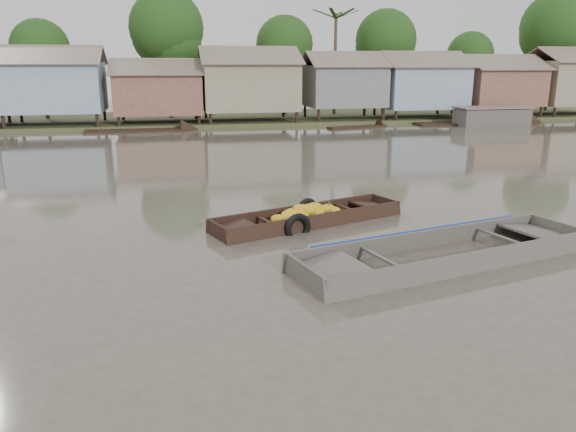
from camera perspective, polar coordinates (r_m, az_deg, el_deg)
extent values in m
plane|color=#4D463B|center=(12.18, 4.07, -5.17)|extent=(120.00, 120.00, 0.00)
cube|color=#384723|center=(44.28, -7.82, 9.65)|extent=(120.00, 12.00, 0.50)
cube|color=#7F98AF|center=(41.14, -22.64, 12.00)|extent=(6.20, 5.20, 3.20)
cube|color=brown|center=(39.73, -23.32, 14.83)|extent=(6.60, 3.02, 1.28)
cube|color=brown|center=(42.50, -22.60, 14.85)|extent=(6.60, 3.02, 1.28)
cube|color=brown|center=(40.51, -13.03, 12.02)|extent=(5.80, 4.60, 2.70)
cube|color=brown|center=(39.22, -13.22, 14.55)|extent=(6.20, 2.67, 1.14)
cube|color=brown|center=(41.70, -13.17, 14.57)|extent=(6.20, 2.67, 1.14)
cube|color=gray|center=(40.89, -3.99, 13.02)|extent=(6.50, 5.30, 3.30)
cube|color=brown|center=(39.44, -3.75, 15.99)|extent=(6.90, 3.08, 1.31)
cube|color=brown|center=(42.27, -4.33, 15.93)|extent=(6.90, 3.08, 1.31)
cube|color=slate|center=(42.43, 5.66, 13.00)|extent=(5.40, 4.70, 2.90)
cube|color=brown|center=(41.19, 6.28, 15.56)|extent=(5.80, 2.73, 1.17)
cube|color=brown|center=(43.61, 5.21, 15.57)|extent=(5.80, 2.73, 1.17)
cube|color=#7F98AF|center=(44.60, 13.22, 12.66)|extent=(6.00, 5.00, 3.10)
cube|color=brown|center=(43.34, 14.15, 15.19)|extent=(6.40, 2.90, 1.24)
cube|color=brown|center=(45.79, 12.64, 15.26)|extent=(6.40, 2.90, 1.24)
cube|color=brown|center=(47.69, 20.48, 12.20)|extent=(5.70, 4.90, 2.80)
cube|color=brown|center=(46.54, 21.58, 14.33)|extent=(6.10, 2.85, 1.21)
cube|color=brown|center=(48.78, 19.85, 14.49)|extent=(6.10, 2.85, 1.21)
cube|color=gray|center=(51.41, 26.79, 11.98)|extent=(6.30, 5.10, 3.40)
cube|color=brown|center=(52.48, 26.13, 14.46)|extent=(6.70, 2.96, 1.26)
cylinder|color=#473323|center=(45.85, -23.49, 11.82)|extent=(0.28, 0.28, 4.90)
sphere|color=black|center=(45.82, -23.87, 15.30)|extent=(4.20, 4.20, 4.20)
cylinder|color=#473323|center=(43.97, -11.98, 13.54)|extent=(0.28, 0.28, 6.30)
sphere|color=black|center=(44.03, -12.25, 18.23)|extent=(5.40, 5.40, 5.40)
cylinder|color=#473323|center=(45.91, -0.35, 13.27)|extent=(0.28, 0.28, 5.25)
sphere|color=black|center=(45.91, -0.36, 17.01)|extent=(4.50, 4.50, 4.50)
cylinder|color=#473323|center=(47.22, 9.72, 13.33)|extent=(0.28, 0.28, 5.60)
sphere|color=black|center=(47.23, 9.90, 17.21)|extent=(4.80, 4.80, 4.80)
cylinder|color=#473323|center=(51.57, 17.78, 12.40)|extent=(0.28, 0.28, 4.55)
sphere|color=black|center=(51.53, 18.02, 15.28)|extent=(3.90, 3.90, 3.90)
cylinder|color=#473323|center=(54.49, 24.99, 12.95)|extent=(0.28, 0.28, 6.65)
sphere|color=black|center=(54.56, 25.46, 16.91)|extent=(5.70, 5.70, 5.70)
cylinder|color=#473323|center=(46.37, 4.79, 14.94)|extent=(0.24, 0.24, 8.00)
cube|color=black|center=(15.44, 2.10, -1.00)|extent=(5.48, 2.81, 0.08)
cube|color=black|center=(15.86, 0.93, 0.26)|extent=(5.29, 2.01, 0.52)
cube|color=black|center=(14.91, 3.37, -0.74)|extent=(5.29, 2.01, 0.52)
cube|color=black|center=(17.00, 9.77, 1.06)|extent=(0.46, 1.16, 0.49)
cube|color=black|center=(16.68, 8.56, 1.06)|extent=(1.24, 1.30, 0.19)
cube|color=black|center=(14.11, -7.13, -1.77)|extent=(0.46, 1.16, 0.49)
cube|color=black|center=(14.29, -5.42, -1.25)|extent=(1.24, 1.30, 0.19)
cube|color=black|center=(14.70, -2.11, -0.55)|extent=(0.48, 1.13, 0.05)
cube|color=black|center=(16.09, 5.98, 0.78)|extent=(0.48, 1.13, 0.05)
ellipsoid|color=gold|center=(15.65, 4.66, 0.51)|extent=(0.48, 0.40, 0.25)
ellipsoid|color=gold|center=(15.92, 3.46, 0.56)|extent=(0.45, 0.38, 0.24)
ellipsoid|color=gold|center=(15.32, 1.15, 0.43)|extent=(0.46, 0.39, 0.24)
ellipsoid|color=gold|center=(15.41, 1.22, 0.47)|extent=(0.47, 0.39, 0.24)
ellipsoid|color=gold|center=(14.94, 1.56, -0.05)|extent=(0.40, 0.34, 0.21)
ellipsoid|color=gold|center=(15.16, 3.10, -0.24)|extent=(0.42, 0.36, 0.22)
ellipsoid|color=gold|center=(14.86, 0.49, -0.38)|extent=(0.46, 0.39, 0.24)
ellipsoid|color=gold|center=(15.46, 1.15, 0.39)|extent=(0.43, 0.36, 0.22)
ellipsoid|color=gold|center=(15.21, 1.21, 0.74)|extent=(0.50, 0.42, 0.26)
ellipsoid|color=gold|center=(14.87, -0.71, -0.71)|extent=(0.41, 0.34, 0.21)
ellipsoid|color=gold|center=(15.81, 2.25, 0.53)|extent=(0.43, 0.37, 0.23)
ellipsoid|color=gold|center=(15.40, 2.03, 0.84)|extent=(0.40, 0.34, 0.21)
ellipsoid|color=gold|center=(15.11, 0.41, 0.29)|extent=(0.52, 0.44, 0.27)
ellipsoid|color=gold|center=(15.40, 1.71, 0.57)|extent=(0.50, 0.42, 0.26)
ellipsoid|color=gold|center=(15.06, -0.01, 0.14)|extent=(0.45, 0.38, 0.23)
ellipsoid|color=gold|center=(15.63, 5.67, 0.10)|extent=(0.44, 0.37, 0.23)
ellipsoid|color=gold|center=(15.29, 3.03, 0.31)|extent=(0.45, 0.38, 0.24)
ellipsoid|color=gold|center=(15.48, 3.33, 0.67)|extent=(0.48, 0.40, 0.25)
ellipsoid|color=gold|center=(14.82, 0.17, -0.45)|extent=(0.52, 0.44, 0.27)
ellipsoid|color=gold|center=(15.95, 4.05, 0.75)|extent=(0.51, 0.43, 0.27)
ellipsoid|color=gold|center=(14.80, 0.62, -0.70)|extent=(0.51, 0.43, 0.27)
ellipsoid|color=gold|center=(15.37, 2.68, 0.88)|extent=(0.53, 0.45, 0.28)
ellipsoid|color=gold|center=(14.90, -0.45, -0.34)|extent=(0.52, 0.44, 0.27)
ellipsoid|color=gold|center=(14.77, 0.46, -0.67)|extent=(0.51, 0.43, 0.27)
ellipsoid|color=gold|center=(15.15, 1.61, 0.35)|extent=(0.49, 0.41, 0.26)
ellipsoid|color=gold|center=(15.14, 2.14, 0.54)|extent=(0.50, 0.42, 0.26)
ellipsoid|color=gold|center=(15.42, 0.66, 0.50)|extent=(0.41, 0.35, 0.22)
ellipsoid|color=gold|center=(15.00, -1.04, -0.32)|extent=(0.48, 0.40, 0.25)
ellipsoid|color=gold|center=(15.29, 2.55, 0.47)|extent=(0.47, 0.39, 0.25)
ellipsoid|color=gold|center=(15.76, 2.20, 0.52)|extent=(0.45, 0.38, 0.24)
ellipsoid|color=gold|center=(15.44, 3.84, 0.70)|extent=(0.41, 0.34, 0.21)
cylinder|color=#3F6626|center=(15.05, 0.56, 0.56)|extent=(0.04, 0.04, 0.18)
cylinder|color=#3F6626|center=(15.41, 2.73, 0.90)|extent=(0.04, 0.04, 0.18)
cylinder|color=#3F6626|center=(15.69, 4.22, 1.14)|extent=(0.04, 0.04, 0.18)
torus|color=black|center=(16.13, 1.96, 0.58)|extent=(0.74, 0.41, 0.73)
torus|color=black|center=(14.42, 0.98, -1.20)|extent=(0.78, 0.43, 0.77)
cube|color=#46423B|center=(13.07, 15.70, -4.64)|extent=(7.24, 3.18, 0.08)
cube|color=#46423B|center=(13.62, 13.39, -2.58)|extent=(7.06, 1.89, 0.58)
cube|color=#46423B|center=(12.40, 18.41, -4.73)|extent=(7.06, 1.89, 0.58)
cube|color=#46423B|center=(15.50, 25.68, -1.52)|extent=(0.48, 1.73, 0.55)
cube|color=#46423B|center=(15.02, 24.23, -1.58)|extent=(1.56, 1.77, 0.23)
cube|color=#46423B|center=(11.07, 1.76, -6.35)|extent=(0.48, 1.73, 0.55)
cube|color=#46423B|center=(11.32, 4.54, -5.51)|extent=(1.56, 1.77, 0.23)
cube|color=#46423B|center=(11.94, 9.68, -4.33)|extent=(0.50, 1.67, 0.05)
cube|color=#46423B|center=(14.11, 21.00, -2.08)|extent=(0.50, 1.67, 0.05)
cube|color=#665E54|center=(13.06, 15.71, -4.47)|extent=(5.56, 2.64, 0.02)
cube|color=navy|center=(13.59, 13.30, -1.62)|extent=(5.70, 1.49, 0.14)
torus|color=olive|center=(14.94, 25.04, -2.78)|extent=(0.40, 0.40, 0.06)
torus|color=olive|center=(14.93, 25.06, -2.64)|extent=(0.33, 0.33, 0.06)
cube|color=black|center=(42.87, 18.30, 8.78)|extent=(8.54, 2.18, 0.35)
cube|color=black|center=(37.63, -15.24, 8.21)|extent=(6.27, 1.45, 0.35)
cube|color=black|center=(38.60, 6.89, 8.79)|extent=(4.11, 1.79, 0.35)
cube|color=black|center=(42.41, 19.98, 9.39)|extent=(5.00, 2.00, 1.20)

